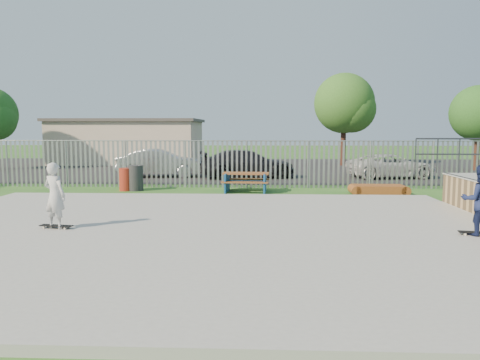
{
  "coord_description": "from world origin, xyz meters",
  "views": [
    {
      "loc": [
        1.58,
        -10.79,
        2.51
      ],
      "look_at": [
        1.03,
        2.0,
        1.1
      ],
      "focal_mm": 35.0,
      "sensor_mm": 36.0,
      "label": 1
    }
  ],
  "objects_px": {
    "trash_bin_grey": "(135,178)",
    "tree_mid": "(344,103)",
    "car_dark": "(248,164)",
    "funbox": "(379,190)",
    "skater_navy": "(480,200)",
    "picnic_table": "(246,182)",
    "car_silver": "(160,163)",
    "car_white": "(391,166)",
    "trash_bin_red": "(126,179)",
    "tree_right": "(478,113)",
    "skater_white": "(55,196)"
  },
  "relations": [
    {
      "from": "trash_bin_grey",
      "to": "tree_mid",
      "type": "bearing_deg",
      "value": 51.45
    },
    {
      "from": "car_dark",
      "to": "tree_mid",
      "type": "height_order",
      "value": "tree_mid"
    },
    {
      "from": "funbox",
      "to": "skater_navy",
      "type": "height_order",
      "value": "skater_navy"
    },
    {
      "from": "picnic_table",
      "to": "car_silver",
      "type": "relative_size",
      "value": 0.44
    },
    {
      "from": "picnic_table",
      "to": "car_white",
      "type": "bearing_deg",
      "value": 40.15
    },
    {
      "from": "skater_navy",
      "to": "trash_bin_grey",
      "type": "bearing_deg",
      "value": -30.38
    },
    {
      "from": "car_white",
      "to": "tree_mid",
      "type": "xyz_separation_m",
      "value": [
        -0.98,
        8.18,
        3.57
      ]
    },
    {
      "from": "funbox",
      "to": "skater_navy",
      "type": "xyz_separation_m",
      "value": [
        0.31,
        -7.5,
        0.75
      ]
    },
    {
      "from": "trash_bin_red",
      "to": "skater_navy",
      "type": "relative_size",
      "value": 0.58
    },
    {
      "from": "trash_bin_red",
      "to": "car_dark",
      "type": "height_order",
      "value": "car_dark"
    },
    {
      "from": "tree_mid",
      "to": "skater_navy",
      "type": "relative_size",
      "value": 3.97
    },
    {
      "from": "car_dark",
      "to": "tree_right",
      "type": "bearing_deg",
      "value": -82.42
    },
    {
      "from": "car_white",
      "to": "skater_white",
      "type": "height_order",
      "value": "skater_white"
    },
    {
      "from": "picnic_table",
      "to": "tree_right",
      "type": "height_order",
      "value": "tree_right"
    },
    {
      "from": "car_white",
      "to": "skater_white",
      "type": "bearing_deg",
      "value": 129.08
    },
    {
      "from": "skater_white",
      "to": "skater_navy",
      "type": "bearing_deg",
      "value": -162.14
    },
    {
      "from": "tree_right",
      "to": "skater_navy",
      "type": "xyz_separation_m",
      "value": [
        -8.1,
        -18.19,
        -2.48
      ]
    },
    {
      "from": "trash_bin_red",
      "to": "tree_right",
      "type": "bearing_deg",
      "value": 28.43
    },
    {
      "from": "funbox",
      "to": "trash_bin_red",
      "type": "bearing_deg",
      "value": 176.16
    },
    {
      "from": "trash_bin_grey",
      "to": "car_dark",
      "type": "bearing_deg",
      "value": 48.3
    },
    {
      "from": "trash_bin_red",
      "to": "car_silver",
      "type": "height_order",
      "value": "car_silver"
    },
    {
      "from": "car_dark",
      "to": "skater_navy",
      "type": "xyz_separation_m",
      "value": [
        5.48,
        -13.25,
        0.21
      ]
    },
    {
      "from": "tree_mid",
      "to": "car_silver",
      "type": "bearing_deg",
      "value": -142.85
    },
    {
      "from": "car_white",
      "to": "car_dark",
      "type": "bearing_deg",
      "value": 82.21
    },
    {
      "from": "trash_bin_red",
      "to": "car_silver",
      "type": "bearing_deg",
      "value": 87.06
    },
    {
      "from": "car_dark",
      "to": "skater_navy",
      "type": "height_order",
      "value": "skater_navy"
    },
    {
      "from": "trash_bin_grey",
      "to": "car_dark",
      "type": "distance_m",
      "value": 6.66
    },
    {
      "from": "picnic_table",
      "to": "trash_bin_red",
      "type": "xyz_separation_m",
      "value": [
        -4.88,
        0.13,
        0.07
      ]
    },
    {
      "from": "picnic_table",
      "to": "trash_bin_red",
      "type": "height_order",
      "value": "trash_bin_red"
    },
    {
      "from": "car_silver",
      "to": "tree_right",
      "type": "relative_size",
      "value": 0.86
    },
    {
      "from": "trash_bin_red",
      "to": "tree_right",
      "type": "distance_m",
      "value": 21.12
    },
    {
      "from": "trash_bin_red",
      "to": "car_white",
      "type": "distance_m",
      "value": 13.17
    },
    {
      "from": "car_silver",
      "to": "skater_white",
      "type": "height_order",
      "value": "skater_white"
    },
    {
      "from": "car_white",
      "to": "tree_right",
      "type": "relative_size",
      "value": 0.86
    },
    {
      "from": "picnic_table",
      "to": "tree_mid",
      "type": "distance_m",
      "value": 15.43
    },
    {
      "from": "picnic_table",
      "to": "funbox",
      "type": "bearing_deg",
      "value": -3.69
    },
    {
      "from": "car_silver",
      "to": "skater_white",
      "type": "distance_m",
      "value": 13.21
    },
    {
      "from": "picnic_table",
      "to": "car_silver",
      "type": "bearing_deg",
      "value": 133.53
    },
    {
      "from": "picnic_table",
      "to": "skater_navy",
      "type": "relative_size",
      "value": 1.21
    },
    {
      "from": "picnic_table",
      "to": "trash_bin_red",
      "type": "bearing_deg",
      "value": -178.45
    },
    {
      "from": "trash_bin_red",
      "to": "car_silver",
      "type": "distance_m",
      "value": 5.29
    },
    {
      "from": "car_silver",
      "to": "car_dark",
      "type": "xyz_separation_m",
      "value": [
        4.54,
        -0.27,
        -0.01
      ]
    },
    {
      "from": "tree_right",
      "to": "funbox",
      "type": "bearing_deg",
      "value": -128.19
    },
    {
      "from": "car_dark",
      "to": "car_white",
      "type": "bearing_deg",
      "value": -100.26
    },
    {
      "from": "picnic_table",
      "to": "skater_white",
      "type": "distance_m",
      "value": 8.91
    },
    {
      "from": "picnic_table",
      "to": "trash_bin_grey",
      "type": "xyz_separation_m",
      "value": [
        -4.5,
        0.17,
        0.12
      ]
    },
    {
      "from": "car_white",
      "to": "tree_mid",
      "type": "relative_size",
      "value": 0.7
    },
    {
      "from": "trash_bin_grey",
      "to": "car_dark",
      "type": "xyz_separation_m",
      "value": [
        4.43,
        4.97,
        0.21
      ]
    },
    {
      "from": "car_white",
      "to": "trash_bin_grey",
      "type": "bearing_deg",
      "value": 104.21
    },
    {
      "from": "funbox",
      "to": "car_dark",
      "type": "relative_size",
      "value": 0.38
    }
  ]
}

